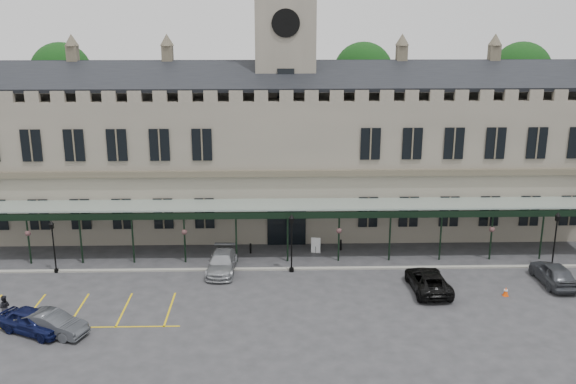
{
  "coord_description": "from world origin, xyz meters",
  "views": [
    {
      "loc": [
        -1.14,
        -39.77,
        19.1
      ],
      "look_at": [
        0.0,
        6.0,
        6.0
      ],
      "focal_mm": 40.0,
      "sensor_mm": 36.0,
      "label": 1
    }
  ],
  "objects_px": {
    "traffic_cone": "(506,291)",
    "lamp_post_mid": "(292,238)",
    "car_taxi": "(222,263)",
    "lamp_post_left": "(53,242)",
    "car_left_b": "(52,324)",
    "clock_tower": "(285,81)",
    "person_b": "(4,307)",
    "lamp_post_right": "(555,235)",
    "car_left_a": "(33,321)",
    "car_right_a": "(553,273)",
    "sign_board": "(316,245)",
    "station_building": "(285,156)",
    "car_van": "(428,281)"
  },
  "relations": [
    {
      "from": "station_building",
      "to": "car_left_a",
      "type": "bearing_deg",
      "value": -128.55
    },
    {
      "from": "traffic_cone",
      "to": "car_left_b",
      "type": "height_order",
      "value": "car_left_b"
    },
    {
      "from": "station_building",
      "to": "car_left_b",
      "type": "height_order",
      "value": "station_building"
    },
    {
      "from": "lamp_post_left",
      "to": "car_left_a",
      "type": "bearing_deg",
      "value": -80.2
    },
    {
      "from": "clock_tower",
      "to": "lamp_post_mid",
      "type": "bearing_deg",
      "value": -88.72
    },
    {
      "from": "car_left_a",
      "to": "car_van",
      "type": "xyz_separation_m",
      "value": [
        25.59,
        5.48,
        -0.03
      ]
    },
    {
      "from": "lamp_post_mid",
      "to": "car_taxi",
      "type": "xyz_separation_m",
      "value": [
        -5.24,
        0.13,
        -1.97
      ]
    },
    {
      "from": "clock_tower",
      "to": "person_b",
      "type": "distance_m",
      "value": 28.54
    },
    {
      "from": "lamp_post_left",
      "to": "car_right_a",
      "type": "distance_m",
      "value": 36.63
    },
    {
      "from": "station_building",
      "to": "lamp_post_right",
      "type": "height_order",
      "value": "station_building"
    },
    {
      "from": "lamp_post_left",
      "to": "car_left_a",
      "type": "xyz_separation_m",
      "value": [
        1.62,
        -9.37,
        -1.67
      ]
    },
    {
      "from": "lamp_post_right",
      "to": "person_b",
      "type": "bearing_deg",
      "value": -169.13
    },
    {
      "from": "clock_tower",
      "to": "car_van",
      "type": "bearing_deg",
      "value": -56.11
    },
    {
      "from": "station_building",
      "to": "sign_board",
      "type": "bearing_deg",
      "value": -71.5
    },
    {
      "from": "station_building",
      "to": "lamp_post_left",
      "type": "distance_m",
      "value": 20.79
    },
    {
      "from": "car_left_a",
      "to": "car_left_b",
      "type": "distance_m",
      "value": 1.28
    },
    {
      "from": "car_left_b",
      "to": "car_taxi",
      "type": "relative_size",
      "value": 0.88
    },
    {
      "from": "car_right_a",
      "to": "lamp_post_left",
      "type": "bearing_deg",
      "value": -6.28
    },
    {
      "from": "car_taxi",
      "to": "car_left_b",
      "type": "bearing_deg",
      "value": -132.73
    },
    {
      "from": "station_building",
      "to": "sign_board",
      "type": "distance_m",
      "value": 9.38
    },
    {
      "from": "traffic_cone",
      "to": "lamp_post_mid",
      "type": "bearing_deg",
      "value": 162.55
    },
    {
      "from": "person_b",
      "to": "sign_board",
      "type": "bearing_deg",
      "value": -162.31
    },
    {
      "from": "lamp_post_mid",
      "to": "car_left_a",
      "type": "bearing_deg",
      "value": -150.55
    },
    {
      "from": "lamp_post_left",
      "to": "traffic_cone",
      "type": "height_order",
      "value": "lamp_post_left"
    },
    {
      "from": "lamp_post_mid",
      "to": "sign_board",
      "type": "relative_size",
      "value": 3.51
    },
    {
      "from": "lamp_post_left",
      "to": "lamp_post_right",
      "type": "bearing_deg",
      "value": -0.17
    },
    {
      "from": "car_right_a",
      "to": "traffic_cone",
      "type": "bearing_deg",
      "value": 23.23
    },
    {
      "from": "lamp_post_left",
      "to": "lamp_post_mid",
      "type": "distance_m",
      "value": 17.72
    },
    {
      "from": "car_taxi",
      "to": "clock_tower",
      "type": "bearing_deg",
      "value": 67.64
    },
    {
      "from": "car_left_b",
      "to": "car_right_a",
      "type": "distance_m",
      "value": 34.25
    },
    {
      "from": "traffic_cone",
      "to": "car_taxi",
      "type": "xyz_separation_m",
      "value": [
        -19.92,
        4.74,
        0.41
      ]
    },
    {
      "from": "lamp_post_mid",
      "to": "lamp_post_right",
      "type": "distance_m",
      "value": 19.94
    },
    {
      "from": "lamp_post_left",
      "to": "lamp_post_right",
      "type": "distance_m",
      "value": 37.65
    },
    {
      "from": "lamp_post_right",
      "to": "car_left_a",
      "type": "relative_size",
      "value": 1.0
    },
    {
      "from": "traffic_cone",
      "to": "car_taxi",
      "type": "bearing_deg",
      "value": 166.61
    },
    {
      "from": "traffic_cone",
      "to": "car_left_a",
      "type": "height_order",
      "value": "car_left_a"
    },
    {
      "from": "station_building",
      "to": "car_van",
      "type": "xyz_separation_m",
      "value": [
        9.74,
        -14.41,
        -5.74
      ]
    },
    {
      "from": "car_van",
      "to": "person_b",
      "type": "xyz_separation_m",
      "value": [
        -28.04,
        -3.61,
        0.07
      ]
    },
    {
      "from": "sign_board",
      "to": "person_b",
      "type": "relative_size",
      "value": 0.8
    },
    {
      "from": "station_building",
      "to": "clock_tower",
      "type": "distance_m",
      "value": 6.64
    },
    {
      "from": "car_right_a",
      "to": "person_b",
      "type": "relative_size",
      "value": 2.99
    },
    {
      "from": "car_left_b",
      "to": "clock_tower",
      "type": "bearing_deg",
      "value": -16.21
    },
    {
      "from": "lamp_post_right",
      "to": "car_taxi",
      "type": "xyz_separation_m",
      "value": [
        -25.18,
        -0.04,
        -1.94
      ]
    },
    {
      "from": "car_left_b",
      "to": "traffic_cone",
      "type": "bearing_deg",
      "value": -61.27
    },
    {
      "from": "lamp_post_right",
      "to": "car_left_b",
      "type": "bearing_deg",
      "value": -164.66
    },
    {
      "from": "clock_tower",
      "to": "car_right_a",
      "type": "bearing_deg",
      "value": -35.64
    },
    {
      "from": "traffic_cone",
      "to": "car_left_b",
      "type": "relative_size",
      "value": 0.15
    },
    {
      "from": "station_building",
      "to": "person_b",
      "type": "height_order",
      "value": "station_building"
    },
    {
      "from": "car_taxi",
      "to": "person_b",
      "type": "bearing_deg",
      "value": -148.5
    },
    {
      "from": "clock_tower",
      "to": "car_left_a",
      "type": "bearing_deg",
      "value": -128.43
    }
  ]
}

